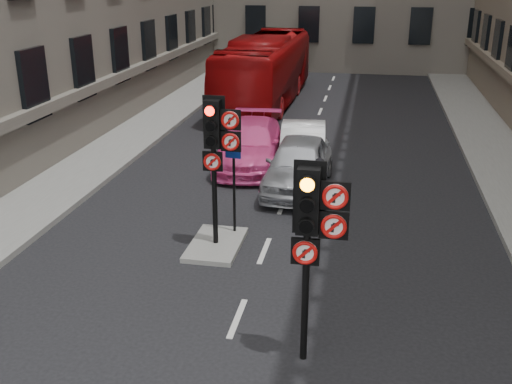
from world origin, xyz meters
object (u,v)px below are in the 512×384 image
at_px(bus_red, 265,70).
at_px(info_sign, 234,177).
at_px(signal_near, 313,223).
at_px(car_silver, 299,164).
at_px(motorcycle, 303,205).
at_px(car_pink, 250,144).
at_px(signal_far, 217,140).
at_px(car_white, 303,145).
at_px(motorcyclist, 319,189).

distance_m(bus_red, info_sign, 15.69).
relative_size(signal_near, car_silver, 0.79).
relative_size(motorcycle, info_sign, 0.68).
bearing_deg(info_sign, car_pink, 106.18).
height_order(signal_far, car_silver, signal_far).
relative_size(bus_red, motorcycle, 7.71).
bearing_deg(signal_far, motorcycle, 47.49).
bearing_deg(motorcycle, car_silver, 95.08).
relative_size(signal_far, car_white, 0.84).
height_order(bus_red, info_sign, bus_red).
height_order(car_silver, bus_red, bus_red).
bearing_deg(motorcycle, signal_near, -86.80).
relative_size(motorcycle, motorcyclist, 0.88).
xyz_separation_m(car_white, bus_red, (-2.97, 9.50, 0.95)).
distance_m(car_silver, car_white, 2.30).
bearing_deg(motorcycle, bus_red, 99.36).
relative_size(car_white, motorcycle, 2.77).
xyz_separation_m(motorcycle, info_sign, (-1.58, -1.22, 1.12)).
bearing_deg(bus_red, signal_near, -76.86).
xyz_separation_m(car_white, motorcyclist, (0.95, -4.63, 0.17)).
bearing_deg(motorcyclist, signal_near, 106.66).
relative_size(car_pink, motorcycle, 3.29).
xyz_separation_m(motorcyclist, info_sign, (-1.97, -1.44, 0.71)).
height_order(signal_near, car_silver, signal_near).
height_order(bus_red, motorcycle, bus_red).
height_order(car_white, car_pink, car_pink).
xyz_separation_m(signal_near, car_silver, (-1.23, 8.51, -1.81)).
xyz_separation_m(car_silver, car_pink, (-1.91, 2.01, -0.04)).
bearing_deg(car_white, car_silver, -91.84).
bearing_deg(signal_near, bus_red, 102.07).
xyz_separation_m(signal_far, motorcyclist, (2.19, 2.17, -1.83)).
bearing_deg(bus_red, car_white, -71.56).
relative_size(signal_near, car_white, 0.84).
height_order(car_pink, bus_red, bus_red).
bearing_deg(car_pink, motorcyclist, -61.87).
distance_m(signal_far, motorcyclist, 3.59).
xyz_separation_m(signal_far, car_white, (1.23, 6.80, -2.00)).
xyz_separation_m(car_silver, motorcycle, (0.43, -2.55, -0.31)).
xyz_separation_m(signal_near, motorcyclist, (-0.41, 6.17, -1.71)).
bearing_deg(car_white, motorcycle, -88.54).
bearing_deg(bus_red, signal_far, -82.84).
distance_m(signal_far, car_silver, 5.09).
bearing_deg(bus_red, motorcycle, -75.08).
distance_m(car_white, car_pink, 1.80).
relative_size(signal_far, motorcyclist, 2.05).
xyz_separation_m(signal_near, bus_red, (-4.34, 20.30, -0.93)).
distance_m(car_silver, bus_red, 12.23).
bearing_deg(motorcycle, car_pink, 112.65).
relative_size(signal_near, bus_red, 0.30).
bearing_deg(info_sign, signal_near, -54.54).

